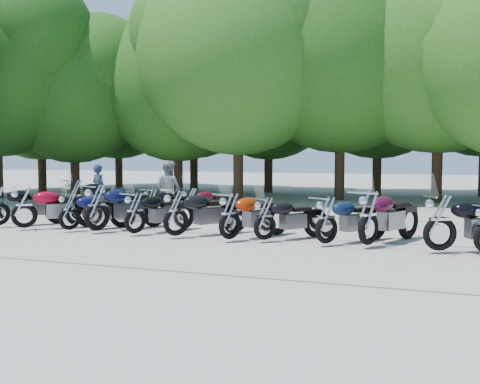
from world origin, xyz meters
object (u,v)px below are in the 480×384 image
(motorcycle_4, at_px, (135,211))
(rider_0, at_px, (99,189))
(motorcycle_5, at_px, (176,211))
(motorcycle_10, at_px, (440,220))
(motorcycle_13, at_px, (75,196))
(motorcycle_1, at_px, (24,206))
(motorcycle_15, at_px, (151,203))
(motorcycle_16, at_px, (190,203))
(rider_1, at_px, (169,190))
(motorcycle_9, at_px, (368,216))
(motorcycle_14, at_px, (110,200))
(motorcycle_3, at_px, (97,206))
(motorcycle_8, at_px, (326,218))
(motorcycle_2, at_px, (69,210))
(motorcycle_6, at_px, (230,214))
(motorcycle_7, at_px, (265,217))

(motorcycle_4, bearing_deg, rider_0, -22.54)
(motorcycle_5, bearing_deg, motorcycle_10, -143.33)
(motorcycle_10, relative_size, motorcycle_13, 1.00)
(motorcycle_4, bearing_deg, motorcycle_1, 26.77)
(motorcycle_1, bearing_deg, motorcycle_15, -83.04)
(motorcycle_16, xyz_separation_m, rider_1, (-1.11, 0.77, 0.32))
(motorcycle_1, relative_size, motorcycle_5, 1.00)
(motorcycle_9, distance_m, motorcycle_14, 8.52)
(motorcycle_3, bearing_deg, rider_0, -31.35)
(motorcycle_1, relative_size, motorcycle_8, 1.05)
(motorcycle_5, bearing_deg, motorcycle_8, -141.37)
(motorcycle_1, bearing_deg, rider_0, -34.95)
(motorcycle_14, relative_size, rider_1, 1.21)
(motorcycle_2, relative_size, motorcycle_8, 0.93)
(motorcycle_6, distance_m, motorcycle_10, 4.64)
(motorcycle_5, distance_m, motorcycle_10, 6.06)
(motorcycle_15, relative_size, motorcycle_16, 0.98)
(motorcycle_8, relative_size, motorcycle_10, 0.90)
(motorcycle_9, distance_m, rider_1, 7.50)
(motorcycle_8, distance_m, rider_0, 9.56)
(motorcycle_3, distance_m, motorcycle_5, 2.34)
(motorcycle_4, height_order, motorcycle_9, motorcycle_9)
(motorcycle_4, distance_m, motorcycle_6, 2.60)
(motorcycle_3, height_order, rider_0, rider_0)
(motorcycle_6, xyz_separation_m, rider_0, (-6.40, 4.21, 0.20))
(motorcycle_4, bearing_deg, motorcycle_9, -154.28)
(motorcycle_5, bearing_deg, motorcycle_1, 38.08)
(motorcycle_2, distance_m, motorcycle_6, 4.57)
(motorcycle_2, xyz_separation_m, rider_1, (1.08, 3.59, 0.33))
(motorcycle_15, bearing_deg, motorcycle_5, 155.30)
(motorcycle_5, bearing_deg, motorcycle_6, -144.89)
(motorcycle_9, height_order, motorcycle_14, motorcycle_9)
(motorcycle_1, height_order, motorcycle_14, motorcycle_1)
(motorcycle_8, height_order, motorcycle_10, motorcycle_10)
(motorcycle_5, xyz_separation_m, motorcycle_6, (1.43, -0.05, -0.02))
(rider_1, bearing_deg, motorcycle_15, 107.28)
(motorcycle_5, relative_size, motorcycle_14, 1.06)
(motorcycle_3, distance_m, motorcycle_4, 1.17)
(motorcycle_16, bearing_deg, motorcycle_5, 148.90)
(motorcycle_10, bearing_deg, motorcycle_6, 65.87)
(motorcycle_13, distance_m, rider_1, 3.01)
(motorcycle_13, relative_size, rider_0, 1.46)
(motorcycle_3, distance_m, motorcycle_7, 4.55)
(motorcycle_8, xyz_separation_m, rider_0, (-8.65, 4.07, 0.22))
(motorcycle_8, height_order, rider_0, rider_0)
(motorcycle_10, bearing_deg, motorcycle_7, 62.78)
(motorcycle_2, bearing_deg, motorcycle_8, -147.96)
(rider_0, bearing_deg, motorcycle_4, 153.93)
(motorcycle_1, xyz_separation_m, motorcycle_7, (6.71, 0.22, -0.07))
(motorcycle_5, bearing_deg, motorcycle_2, 36.11)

